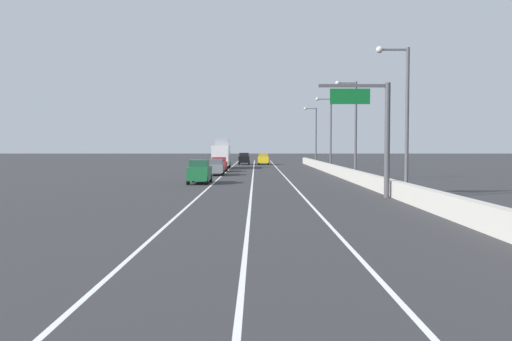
# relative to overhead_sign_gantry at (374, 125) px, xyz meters

# --- Properties ---
(ground_plane) EXTENTS (320.00, 320.00, 0.00)m
(ground_plane) POSITION_rel_overhead_sign_gantry_xyz_m (-6.17, 32.25, -4.73)
(ground_plane) COLOR #2D2D30
(lane_stripe_left) EXTENTS (0.16, 130.00, 0.00)m
(lane_stripe_left) POSITION_rel_overhead_sign_gantry_xyz_m (-11.67, 23.25, -4.73)
(lane_stripe_left) COLOR silver
(lane_stripe_left) RESTS_ON ground_plane
(lane_stripe_center) EXTENTS (0.16, 130.00, 0.00)m
(lane_stripe_center) POSITION_rel_overhead_sign_gantry_xyz_m (-8.17, 23.25, -4.73)
(lane_stripe_center) COLOR silver
(lane_stripe_center) RESTS_ON ground_plane
(lane_stripe_right) EXTENTS (0.16, 130.00, 0.00)m
(lane_stripe_right) POSITION_rel_overhead_sign_gantry_xyz_m (-4.67, 23.25, -4.73)
(lane_stripe_right) COLOR silver
(lane_stripe_right) RESTS_ON ground_plane
(jersey_barrier_right) EXTENTS (0.60, 120.00, 1.10)m
(jersey_barrier_right) POSITION_rel_overhead_sign_gantry_xyz_m (1.34, 8.25, -4.18)
(jersey_barrier_right) COLOR #B2ADA3
(jersey_barrier_right) RESTS_ON ground_plane
(overhead_sign_gantry) EXTENTS (4.68, 0.36, 7.50)m
(overhead_sign_gantry) POSITION_rel_overhead_sign_gantry_xyz_m (0.00, 0.00, 0.00)
(overhead_sign_gantry) COLOR #47474C
(overhead_sign_gantry) RESTS_ON ground_plane
(lamp_post_right_second) EXTENTS (2.14, 0.44, 9.69)m
(lamp_post_right_second) POSITION_rel_overhead_sign_gantry_xyz_m (1.52, -0.82, 0.86)
(lamp_post_right_second) COLOR #4C4C51
(lamp_post_right_second) RESTS_ON ground_plane
(lamp_post_right_third) EXTENTS (2.14, 0.44, 9.69)m
(lamp_post_right_third) POSITION_rel_overhead_sign_gantry_xyz_m (1.64, 17.78, 0.86)
(lamp_post_right_third) COLOR #4C4C51
(lamp_post_right_third) RESTS_ON ground_plane
(lamp_post_right_fourth) EXTENTS (2.14, 0.44, 9.69)m
(lamp_post_right_fourth) POSITION_rel_overhead_sign_gantry_xyz_m (1.74, 36.39, 0.86)
(lamp_post_right_fourth) COLOR #4C4C51
(lamp_post_right_fourth) RESTS_ON ground_plane
(lamp_post_right_fifth) EXTENTS (2.14, 0.44, 9.69)m
(lamp_post_right_fifth) POSITION_rel_overhead_sign_gantry_xyz_m (1.83, 55.00, 0.86)
(lamp_post_right_fifth) COLOR #4C4C51
(lamp_post_right_fifth) RESTS_ON ground_plane
(car_black_0) EXTENTS (1.98, 4.19, 2.10)m
(car_black_0) POSITION_rel_overhead_sign_gantry_xyz_m (-9.94, 61.97, -3.69)
(car_black_0) COLOR black
(car_black_0) RESTS_ON ground_plane
(car_yellow_1) EXTENTS (2.04, 4.24, 2.00)m
(car_yellow_1) POSITION_rel_overhead_sign_gantry_xyz_m (-6.50, 61.77, -3.73)
(car_yellow_1) COLOR gold
(car_yellow_1) RESTS_ON ground_plane
(car_green_2) EXTENTS (1.91, 4.34, 2.14)m
(car_green_2) POSITION_rel_overhead_sign_gantry_xyz_m (-12.88, 13.23, -3.67)
(car_green_2) COLOR #196033
(car_green_2) RESTS_ON ground_plane
(car_red_3) EXTENTS (1.99, 4.19, 1.89)m
(car_red_3) POSITION_rel_overhead_sign_gantry_xyz_m (-12.61, 35.40, -3.78)
(car_red_3) COLOR red
(car_red_3) RESTS_ON ground_plane
(car_gray_4) EXTENTS (1.84, 4.53, 1.87)m
(car_gray_4) POSITION_rel_overhead_sign_gantry_xyz_m (-12.39, 26.93, -3.80)
(car_gray_4) COLOR slate
(car_gray_4) RESTS_ON ground_plane
(box_truck) EXTENTS (2.57, 8.53, 4.46)m
(box_truck) POSITION_rel_overhead_sign_gantry_xyz_m (-12.97, 45.51, -2.68)
(box_truck) COLOR silver
(box_truck) RESTS_ON ground_plane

